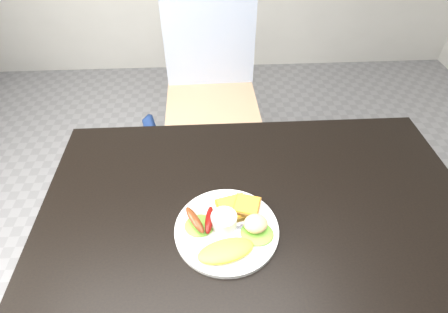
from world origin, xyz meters
The scene contains 14 objects.
dining_table centered at (0.00, 0.00, 0.73)m, with size 1.20×0.80×0.04m, color black.
dining_chair centered at (-0.11, 0.94, 0.45)m, with size 0.47×0.47×0.06m, color tan.
person centered at (-0.12, 0.53, 0.71)m, with size 0.51×0.34×1.42m, color navy.
plate centered at (-0.09, -0.06, 0.76)m, with size 0.27×0.27×0.01m, color white.
lettuce_left centered at (-0.16, -0.05, 0.77)m, with size 0.08×0.07×0.01m, color #389A1D.
lettuce_right centered at (-0.02, -0.08, 0.77)m, with size 0.08×0.08×0.01m, color #4F9D27.
omelette centered at (-0.10, -0.13, 0.77)m, with size 0.14×0.07×0.02m, color yellow.
sausage_a centered at (-0.17, -0.04, 0.78)m, with size 0.02×0.09×0.02m, color brown.
sausage_b centered at (-0.14, -0.04, 0.78)m, with size 0.02×0.09×0.02m, color #5A0902.
ramekin centered at (-0.10, -0.05, 0.78)m, with size 0.07×0.07×0.04m, color white.
toast_a centered at (-0.07, 0.00, 0.77)m, with size 0.08×0.08×0.01m, color olive.
toast_b centered at (-0.04, 0.00, 0.78)m, with size 0.07×0.07×0.01m, color brown.
potato_salad centered at (-0.02, -0.06, 0.79)m, with size 0.06×0.06×0.03m, color beige.
fork centered at (-0.13, -0.06, 0.76)m, with size 0.14×0.01×0.00m, color #ADAFB7.
Camera 1 is at (-0.13, -0.59, 1.50)m, focal length 28.00 mm.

